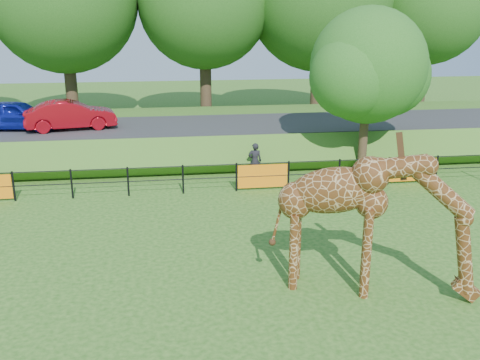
{
  "coord_description": "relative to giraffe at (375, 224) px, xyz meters",
  "views": [
    {
      "loc": [
        -0.58,
        -11.03,
        6.31
      ],
      "look_at": [
        1.41,
        2.92,
        2.0
      ],
      "focal_mm": 40.0,
      "sensor_mm": 36.0,
      "label": 1
    }
  ],
  "objects": [
    {
      "name": "ground",
      "position": [
        -4.14,
        0.09,
        -1.73
      ],
      "size": [
        90.0,
        90.0,
        0.0
      ],
      "primitive_type": "plane",
      "color": "#245615",
      "rests_on": "ground"
    },
    {
      "name": "giraffe",
      "position": [
        0.0,
        0.0,
        0.0
      ],
      "size": [
        4.85,
        2.58,
        3.47
      ],
      "primitive_type": null,
      "rotation": [
        0.0,
        0.0,
        -0.37
      ],
      "color": "#542D11",
      "rests_on": "ground"
    },
    {
      "name": "perimeter_fence",
      "position": [
        -4.14,
        8.09,
        -1.18
      ],
      "size": [
        28.07,
        0.1,
        1.1
      ],
      "primitive_type": null,
      "color": "black",
      "rests_on": "ground"
    },
    {
      "name": "embankment",
      "position": [
        -4.14,
        15.59,
        -1.08
      ],
      "size": [
        40.0,
        9.0,
        1.3
      ],
      "primitive_type": "cube",
      "color": "#245615",
      "rests_on": "ground"
    },
    {
      "name": "road",
      "position": [
        -4.14,
        14.09,
        -0.37
      ],
      "size": [
        40.0,
        5.0,
        0.12
      ],
      "primitive_type": "cube",
      "color": "#2D2D30",
      "rests_on": "embankment"
    },
    {
      "name": "car_blue",
      "position": [
        -11.33,
        14.09,
        0.35
      ],
      "size": [
        4.07,
        2.12,
        1.32
      ],
      "primitive_type": "imported",
      "rotation": [
        0.0,
        0.0,
        1.42
      ],
      "color": "#1522AF",
      "rests_on": "road"
    },
    {
      "name": "car_red",
      "position": [
        -8.92,
        13.78,
        0.34
      ],
      "size": [
        4.17,
        2.14,
        1.31
      ],
      "primitive_type": "imported",
      "rotation": [
        0.0,
        0.0,
        1.77
      ],
      "color": "#AC0C17",
      "rests_on": "road"
    },
    {
      "name": "visitor",
      "position": [
        -1.18,
        9.59,
        -0.99
      ],
      "size": [
        0.57,
        0.41,
        1.49
      ],
      "primitive_type": "imported",
      "rotation": [
        0.0,
        0.0,
        3.04
      ],
      "color": "black",
      "rests_on": "ground"
    },
    {
      "name": "tree_east",
      "position": [
        3.46,
        9.72,
        2.55
      ],
      "size": [
        5.4,
        4.71,
        6.76
      ],
      "color": "#372819",
      "rests_on": "ground"
    },
    {
      "name": "bg_tree_line",
      "position": [
        -2.25,
        22.09,
        5.46
      ],
      "size": [
        37.3,
        8.8,
        11.82
      ],
      "color": "#372819",
      "rests_on": "ground"
    }
  ]
}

